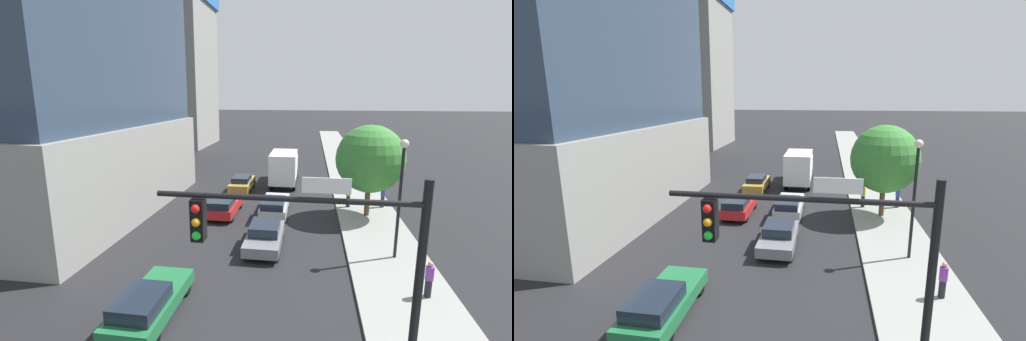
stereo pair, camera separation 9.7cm
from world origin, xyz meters
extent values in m
cube|color=gray|center=(8.50, 20.00, 0.07)|extent=(4.25, 120.00, 0.15)
cube|color=gray|center=(-17.11, 17.63, 3.23)|extent=(20.28, 19.59, 6.45)
cube|color=gray|center=(-18.95, 53.21, 13.05)|extent=(12.03, 13.18, 26.11)
cube|color=gold|center=(-15.34, 49.26, 16.68)|extent=(0.90, 0.90, 33.37)
cylinder|color=black|center=(6.77, 2.50, 3.47)|extent=(0.20, 0.20, 6.63)
cylinder|color=black|center=(3.67, 2.50, 6.21)|extent=(6.20, 0.14, 0.14)
cube|color=black|center=(1.57, 2.50, 5.58)|extent=(0.32, 0.36, 1.05)
sphere|color=red|center=(1.57, 2.31, 5.92)|extent=(0.22, 0.22, 0.22)
sphere|color=orange|center=(1.57, 2.31, 5.58)|extent=(0.22, 0.22, 0.22)
sphere|color=green|center=(1.57, 2.31, 5.24)|extent=(0.22, 0.22, 0.22)
cube|color=white|center=(4.60, 2.50, 6.56)|extent=(1.10, 0.04, 0.36)
cylinder|color=black|center=(8.83, 12.85, 3.08)|extent=(0.16, 0.16, 5.86)
sphere|color=silver|center=(8.83, 12.85, 6.19)|extent=(0.44, 0.44, 0.44)
cylinder|color=brown|center=(8.36, 19.52, 1.31)|extent=(0.36, 0.36, 2.32)
sphere|color=#387F33|center=(8.36, 19.52, 4.23)|extent=(4.71, 4.71, 4.71)
cube|color=slate|center=(1.83, 13.31, 0.60)|extent=(1.94, 4.44, 0.58)
cube|color=#19212D|center=(1.83, 13.40, 1.16)|extent=(1.63, 2.11, 0.54)
cylinder|color=black|center=(0.98, 14.82, 0.36)|extent=(0.22, 0.71, 0.71)
cylinder|color=black|center=(2.69, 14.82, 0.36)|extent=(0.22, 0.71, 0.71)
cylinder|color=black|center=(0.98, 11.80, 0.36)|extent=(0.22, 0.71, 0.71)
cylinder|color=black|center=(2.69, 11.80, 0.36)|extent=(0.22, 0.71, 0.71)
cube|color=#1E6638|center=(-1.77, 6.37, 0.55)|extent=(1.90, 4.73, 0.56)
cube|color=#19212D|center=(-1.77, 5.53, 1.10)|extent=(1.60, 2.23, 0.54)
cylinder|color=black|center=(-2.61, 7.98, 0.32)|extent=(0.22, 0.64, 0.64)
cylinder|color=black|center=(-0.93, 7.98, 0.32)|extent=(0.22, 0.64, 0.64)
cylinder|color=black|center=(-2.61, 4.76, 0.32)|extent=(0.22, 0.64, 0.64)
cylinder|color=black|center=(-0.93, 4.76, 0.32)|extent=(0.22, 0.64, 0.64)
cube|color=red|center=(-1.77, 18.59, 0.61)|extent=(1.84, 4.48, 0.64)
cube|color=#19212D|center=(-1.77, 17.66, 1.18)|extent=(1.54, 2.32, 0.50)
cylinder|color=black|center=(-2.58, 20.11, 0.34)|extent=(0.22, 0.69, 0.69)
cylinder|color=black|center=(-0.96, 20.11, 0.34)|extent=(0.22, 0.69, 0.69)
cylinder|color=black|center=(-2.58, 17.07, 0.34)|extent=(0.22, 0.69, 0.69)
cylinder|color=black|center=(-0.96, 17.07, 0.34)|extent=(0.22, 0.69, 0.69)
cube|color=#AD8938|center=(-1.77, 25.18, 0.62)|extent=(1.76, 4.46, 0.66)
cube|color=#19212D|center=(-1.77, 24.94, 1.17)|extent=(1.48, 2.24, 0.46)
cylinder|color=black|center=(-2.55, 26.70, 0.34)|extent=(0.22, 0.67, 0.67)
cylinder|color=black|center=(-0.99, 26.70, 0.34)|extent=(0.22, 0.67, 0.67)
cylinder|color=black|center=(-2.55, 23.67, 0.34)|extent=(0.22, 0.67, 0.67)
cylinder|color=black|center=(-0.99, 23.67, 0.34)|extent=(0.22, 0.67, 0.67)
cube|color=#B7B7BC|center=(1.83, 19.12, 0.62)|extent=(1.85, 4.76, 0.69)
cube|color=#19212D|center=(1.83, 17.96, 1.21)|extent=(1.55, 2.43, 0.49)
cylinder|color=black|center=(1.02, 20.74, 0.33)|extent=(0.22, 0.65, 0.65)
cylinder|color=black|center=(2.65, 20.74, 0.33)|extent=(0.22, 0.65, 0.65)
cylinder|color=black|center=(1.02, 17.50, 0.33)|extent=(0.22, 0.65, 0.65)
cylinder|color=black|center=(2.65, 17.50, 0.33)|extent=(0.22, 0.65, 0.65)
cube|color=silver|center=(1.83, 30.58, 1.51)|extent=(2.36, 1.91, 1.81)
cube|color=white|center=(1.83, 27.10, 1.95)|extent=(2.36, 4.76, 2.70)
cylinder|color=black|center=(0.80, 30.58, 0.50)|extent=(0.30, 1.01, 1.01)
cylinder|color=black|center=(2.87, 30.58, 0.50)|extent=(0.30, 1.01, 1.01)
cylinder|color=black|center=(0.80, 25.91, 0.50)|extent=(0.30, 1.01, 1.01)
cylinder|color=black|center=(2.87, 25.91, 0.50)|extent=(0.30, 1.01, 1.01)
cylinder|color=black|center=(9.36, 9.15, 0.54)|extent=(0.28, 0.28, 0.79)
cylinder|color=purple|center=(9.36, 9.15, 1.24)|extent=(0.34, 0.34, 0.61)
sphere|color=tan|center=(9.36, 9.15, 1.65)|extent=(0.21, 0.21, 0.21)
cylinder|color=black|center=(7.24, 21.26, 0.58)|extent=(0.28, 0.28, 0.86)
cylinder|color=gold|center=(7.24, 21.26, 1.35)|extent=(0.34, 0.34, 0.66)
sphere|color=brown|center=(7.24, 21.26, 1.79)|extent=(0.23, 0.23, 0.23)
cylinder|color=#38334C|center=(9.83, 21.59, 0.59)|extent=(0.28, 0.28, 0.89)
cylinder|color=#2D4CB2|center=(9.83, 21.59, 1.38)|extent=(0.34, 0.34, 0.68)
sphere|color=#997051|center=(9.83, 21.59, 1.84)|extent=(0.24, 0.24, 0.24)
camera|label=1|loc=(4.20, -5.30, 8.56)|focal=24.66mm
camera|label=2|loc=(4.30, -5.29, 8.56)|focal=24.66mm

